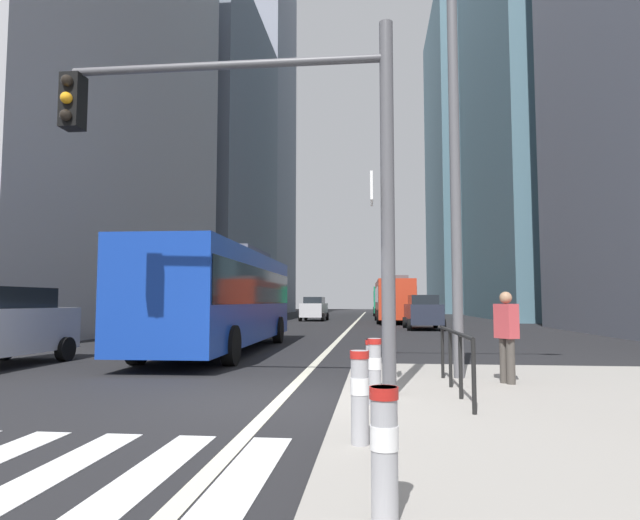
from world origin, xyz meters
TOP-DOWN VIEW (x-y plane):
  - ground_plane at (0.00, 20.00)m, footprint 160.00×160.00m
  - crosswalk_stripes at (-1.00, -4.00)m, footprint 6.75×3.20m
  - lane_centre_line at (0.00, 30.00)m, footprint 0.20×80.00m
  - office_tower_left_near at (-16.00, 18.62)m, footprint 11.20×23.09m
  - office_tower_left_mid at (-16.00, 43.37)m, footprint 11.61×21.18m
  - office_tower_left_far at (-16.00, 64.58)m, footprint 10.58×16.09m
  - office_tower_right_mid at (17.00, 42.81)m, footprint 10.79×23.49m
  - office_tower_right_far at (17.00, 70.60)m, footprint 13.90×23.66m
  - city_bus_blue_oncoming at (-3.30, 7.99)m, footprint 2.87×11.33m
  - city_bus_red_receding at (2.86, 32.35)m, footprint 2.86×11.32m
  - city_bus_red_distant at (2.64, 52.30)m, footprint 2.80×11.83m
  - car_oncoming_mid at (-3.51, 35.05)m, footprint 2.14×4.19m
  - car_receding_near at (4.20, 22.32)m, footprint 2.13×4.60m
  - traffic_signal_gantry at (-0.11, -0.19)m, footprint 5.65×0.65m
  - street_lamp_post at (3.11, 1.79)m, footprint 5.50×0.32m
  - bollard_front at (1.60, -5.00)m, footprint 0.20×0.20m
  - bollard_left at (1.38, -3.13)m, footprint 0.20×0.20m
  - bollard_right at (1.53, -1.03)m, footprint 0.20×0.20m
  - bollard_back at (1.47, 0.25)m, footprint 0.20×0.20m
  - pedestrian_railing at (2.80, 0.11)m, footprint 0.06×3.32m
  - pedestrian_waiting at (3.85, 1.16)m, footprint 0.40×0.45m

SIDE VIEW (x-z plane):
  - ground_plane at x=0.00m, z-range 0.00..0.00m
  - crosswalk_stripes at x=-1.00m, z-range 0.00..0.01m
  - lane_centre_line at x=0.00m, z-range 0.00..0.01m
  - bollard_back at x=1.47m, z-range 0.20..1.01m
  - bollard_front at x=1.60m, z-range 0.20..1.07m
  - bollard_right at x=1.53m, z-range 0.20..1.12m
  - bollard_left at x=1.38m, z-range 0.20..1.14m
  - pedestrian_railing at x=2.80m, z-range 0.35..1.33m
  - car_oncoming_mid at x=-3.51m, z-range 0.02..1.96m
  - car_receding_near at x=4.20m, z-range 0.02..1.96m
  - pedestrian_waiting at x=3.85m, z-range 0.23..1.85m
  - city_bus_red_receding at x=2.86m, z-range 0.14..3.54m
  - city_bus_blue_oncoming at x=-3.30m, z-range 0.14..3.54m
  - city_bus_red_distant at x=2.64m, z-range 0.14..3.54m
  - traffic_signal_gantry at x=-0.11m, z-range 1.09..7.09m
  - street_lamp_post at x=3.11m, z-range 1.28..9.28m
  - office_tower_left_near at x=-16.00m, z-range 0.00..29.53m
  - office_tower_left_mid at x=-16.00m, z-range 0.00..31.20m
  - office_tower_right_far at x=17.00m, z-range 0.00..44.83m
  - office_tower_left_far at x=-16.00m, z-range 0.00..49.53m
  - office_tower_right_mid at x=17.00m, z-range 0.00..52.40m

